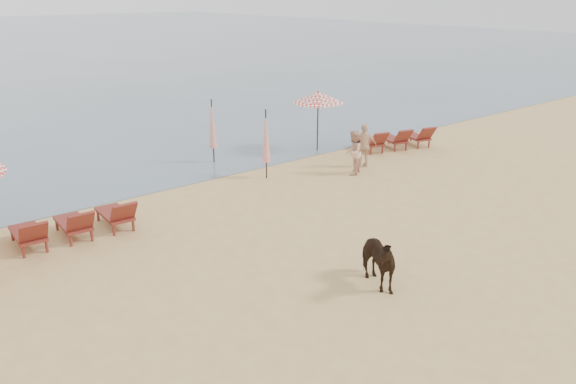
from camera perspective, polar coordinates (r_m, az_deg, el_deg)
name	(u,v)px	position (r m, az deg, el deg)	size (l,w,h in m)	color
ground	(438,305)	(12.31, 14.97, -11.06)	(120.00, 120.00, 0.00)	tan
lounger_cluster_left	(75,223)	(15.70, -20.81, -2.95)	(2.99, 1.85, 0.64)	maroon
lounger_cluster_right	(395,138)	(23.53, 10.86, 5.38)	(3.27, 2.43, 0.64)	maroon
umbrella_open_right	(318,97)	(22.44, 3.08, 9.60)	(2.00, 2.00, 2.45)	black
umbrella_closed_left	(212,124)	(21.12, -7.69, 6.86)	(0.30, 0.30, 2.44)	black
umbrella_closed_right	(266,136)	(19.19, -2.25, 5.68)	(0.29, 0.29, 2.42)	black
cow	(375,260)	(12.48, 8.80, -6.80)	(0.69, 1.50, 1.27)	black
beachgoer_right_a	(353,153)	(19.90, 6.65, 4.00)	(0.77, 0.60, 1.59)	tan
beachgoer_right_b	(364,146)	(20.81, 7.74, 4.68)	(0.94, 0.39, 1.61)	#DEB18A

